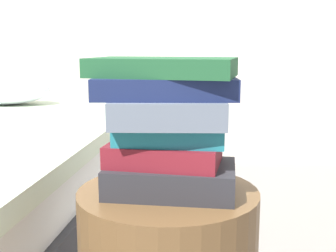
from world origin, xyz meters
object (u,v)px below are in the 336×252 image
(book_maroon, at_px, (165,153))
(book_slate, at_px, (168,111))
(book_charcoal, at_px, (171,178))
(book_teal, at_px, (171,133))
(book_navy, at_px, (165,87))
(book_forest, at_px, (163,67))

(book_maroon, bearing_deg, book_slate, -37.00)
(book_charcoal, distance_m, book_maroon, 0.06)
(book_slate, bearing_deg, book_teal, 58.88)
(book_slate, bearing_deg, book_navy, 123.16)
(book_teal, height_order, book_slate, book_slate)
(book_charcoal, distance_m, book_navy, 0.20)
(book_charcoal, xyz_separation_m, book_forest, (-0.02, 0.02, 0.24))
(book_charcoal, xyz_separation_m, book_navy, (-0.01, 0.01, 0.20))
(book_maroon, relative_size, book_teal, 1.02)
(book_charcoal, xyz_separation_m, book_maroon, (-0.01, 0.01, 0.05))
(book_maroon, distance_m, book_teal, 0.05)
(book_charcoal, relative_size, book_slate, 1.16)
(book_maroon, relative_size, book_forest, 0.79)
(book_maroon, height_order, book_navy, book_navy)
(book_maroon, height_order, book_slate, book_slate)
(book_charcoal, xyz_separation_m, book_slate, (-0.01, 0.00, 0.15))
(book_charcoal, bearing_deg, book_slate, 152.74)
(book_teal, distance_m, book_forest, 0.14)
(book_slate, bearing_deg, book_maroon, 132.13)
(book_teal, distance_m, book_slate, 0.05)
(book_navy, bearing_deg, book_maroon, -120.52)
(book_slate, distance_m, book_navy, 0.05)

